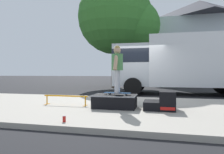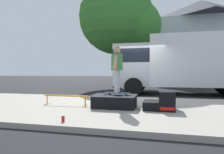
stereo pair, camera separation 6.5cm
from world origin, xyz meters
name	(u,v)px [view 2 (the right image)]	position (x,y,z in m)	size (l,w,h in m)	color
ground_plane	(137,98)	(0.00, 0.00, 0.00)	(140.00, 140.00, 0.00)	black
sidewalk_slab	(125,108)	(0.00, -3.00, 0.06)	(50.00, 5.00, 0.12)	#A8A093
skate_box	(115,101)	(-0.25, -3.29, 0.32)	(1.23, 0.79, 0.37)	black
kicker_ramp	(162,102)	(1.08, -3.29, 0.33)	(0.84, 0.74, 0.52)	black
grind_rail	(66,98)	(-1.87, -3.15, 0.35)	(1.47, 0.28, 0.31)	orange
skateboard	(117,93)	(-0.18, -3.31, 0.55)	(0.80, 0.28, 0.07)	navy
skater_kid	(117,65)	(-0.18, -3.31, 1.36)	(0.33, 0.70, 1.36)	silver
soda_can	(63,119)	(-0.91, -5.19, 0.18)	(0.07, 0.07, 0.13)	red
box_truck	(180,62)	(2.04, 2.20, 1.70)	(6.91, 2.63, 3.05)	white
street_tree_main	(120,19)	(-2.06, 6.59, 5.38)	(6.41, 5.82, 8.46)	brown
house_behind	(201,42)	(4.92, 12.54, 4.24)	(9.54, 8.22, 8.40)	silver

